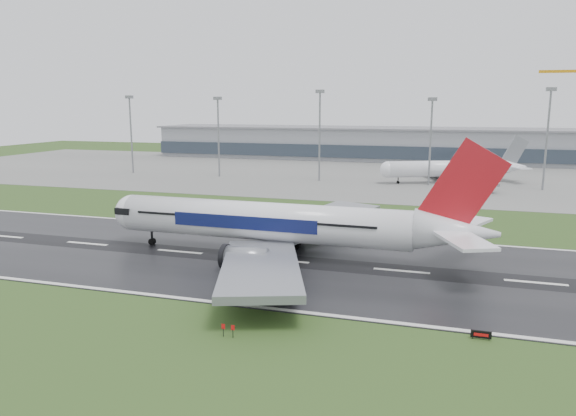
% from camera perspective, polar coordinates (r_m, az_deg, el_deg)
% --- Properties ---
extents(ground, '(520.00, 520.00, 0.00)m').
position_cam_1_polar(ground, '(93.66, -0.45, -5.63)').
color(ground, '#274318').
rests_on(ground, ground).
extents(runway, '(400.00, 45.00, 0.10)m').
position_cam_1_polar(runway, '(93.65, -0.45, -5.60)').
color(runway, black).
rests_on(runway, ground).
extents(apron, '(400.00, 130.00, 0.08)m').
position_cam_1_polar(apron, '(214.04, 9.70, 3.53)').
color(apron, slate).
rests_on(apron, ground).
extents(terminal, '(240.00, 36.00, 15.00)m').
position_cam_1_polar(terminal, '(272.68, 11.42, 6.58)').
color(terminal, gray).
rests_on(terminal, ground).
extents(main_airliner, '(70.17, 66.89, 20.53)m').
position_cam_1_polar(main_airliner, '(93.87, 0.07, 0.91)').
color(main_airliner, white).
rests_on(main_airliner, runway).
extents(parked_airliner, '(69.30, 67.42, 15.73)m').
position_cam_1_polar(parked_airliner, '(195.13, 16.92, 4.87)').
color(parked_airliner, white).
rests_on(parked_airliner, apron).
extents(runway_sign, '(2.31, 0.64, 1.04)m').
position_cam_1_polar(runway_sign, '(67.42, 19.69, -12.50)').
color(runway_sign, black).
rests_on(runway_sign, ground).
extents(floodmast_0, '(0.64, 0.64, 29.03)m').
position_cam_1_polar(floodmast_0, '(222.17, -16.20, 7.27)').
color(floodmast_0, gray).
rests_on(floodmast_0, ground).
extents(floodmast_1, '(0.64, 0.64, 28.39)m').
position_cam_1_polar(floodmast_1, '(204.22, -7.34, 7.25)').
color(floodmast_1, gray).
rests_on(floodmast_1, ground).
extents(floodmast_2, '(0.64, 0.64, 30.60)m').
position_cam_1_polar(floodmast_2, '(191.49, 3.35, 7.42)').
color(floodmast_2, gray).
rests_on(floodmast_2, ground).
extents(floodmast_3, '(0.64, 0.64, 27.84)m').
position_cam_1_polar(floodmast_3, '(186.25, 14.78, 6.56)').
color(floodmast_3, gray).
rests_on(floodmast_3, ground).
extents(floodmast_4, '(0.64, 0.64, 30.73)m').
position_cam_1_polar(floodmast_4, '(188.01, 25.62, 6.35)').
color(floodmast_4, gray).
rests_on(floodmast_4, ground).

